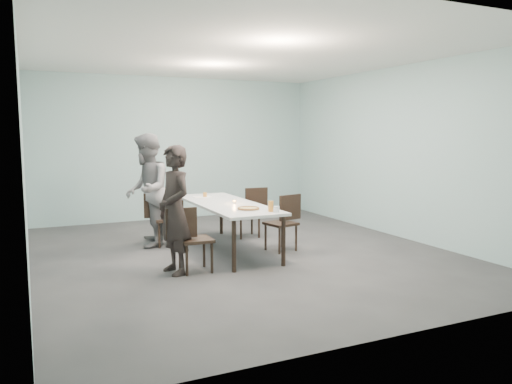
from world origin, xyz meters
name	(u,v)px	position (x,y,z in m)	size (l,w,h in m)	color
ground	(243,253)	(0.00, 0.00, 0.00)	(7.00, 7.00, 0.00)	#333335
room_shell	(242,121)	(0.00, 0.00, 2.03)	(6.02, 7.02, 3.01)	#98BDBF
table	(226,207)	(-0.15, 0.28, 0.69)	(0.91, 2.60, 0.75)	white
chair_near_left	(190,235)	(-1.06, -0.68, 0.50)	(0.62, 0.43, 0.87)	black
chair_far_left	(164,215)	(-0.97, 0.99, 0.50)	(0.64, 0.50, 0.87)	black
chair_near_right	(285,219)	(0.68, -0.09, 0.50)	(0.65, 0.50, 0.87)	black
chair_far_right	(251,209)	(0.62, 1.06, 0.50)	(0.62, 0.44, 0.87)	black
diner_near	(174,210)	(-1.25, -0.65, 0.84)	(0.62, 0.40, 1.69)	black
diner_far	(147,190)	(-1.21, 1.09, 0.92)	(0.89, 0.70, 1.84)	slate
pizza	(248,209)	(-0.13, -0.51, 0.77)	(0.34, 0.34, 0.04)	white
side_plate	(253,207)	(0.01, -0.34, 0.76)	(0.18, 0.18, 0.01)	white
beer_glass	(271,206)	(0.10, -0.76, 0.82)	(0.08, 0.08, 0.15)	#C47C2B
water_tumbler	(277,209)	(0.13, -0.89, 0.80)	(0.08, 0.08, 0.09)	silver
tealight	(234,202)	(-0.08, 0.15, 0.77)	(0.06, 0.06, 0.05)	silver
amber_tumbler	(205,195)	(-0.23, 1.09, 0.79)	(0.07, 0.07, 0.08)	#C47C2B
menu	(202,197)	(-0.26, 1.13, 0.75)	(0.30, 0.22, 0.01)	silver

